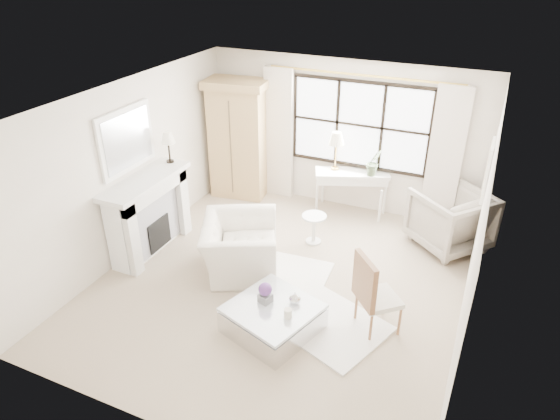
% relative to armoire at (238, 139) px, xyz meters
% --- Properties ---
extents(floor, '(5.50, 5.50, 0.00)m').
position_rel_armoire_xyz_m(floor, '(1.91, -2.37, -1.14)').
color(floor, tan).
rests_on(floor, ground).
extents(ceiling, '(5.50, 5.50, 0.00)m').
position_rel_armoire_xyz_m(ceiling, '(1.91, -2.37, 1.56)').
color(ceiling, white).
rests_on(ceiling, ground).
extents(wall_back, '(5.00, 0.00, 5.00)m').
position_rel_armoire_xyz_m(wall_back, '(1.91, 0.38, 0.21)').
color(wall_back, silver).
rests_on(wall_back, ground).
extents(wall_front, '(5.00, 0.00, 5.00)m').
position_rel_armoire_xyz_m(wall_front, '(1.91, -5.12, 0.21)').
color(wall_front, beige).
rests_on(wall_front, ground).
extents(wall_left, '(0.00, 5.50, 5.50)m').
position_rel_armoire_xyz_m(wall_left, '(-0.59, -2.37, 0.21)').
color(wall_left, silver).
rests_on(wall_left, ground).
extents(wall_right, '(0.00, 5.50, 5.50)m').
position_rel_armoire_xyz_m(wall_right, '(4.41, -2.37, 0.21)').
color(wall_right, beige).
rests_on(wall_right, ground).
extents(window_pane, '(2.40, 0.02, 1.50)m').
position_rel_armoire_xyz_m(window_pane, '(2.21, 0.36, 0.46)').
color(window_pane, white).
rests_on(window_pane, wall_back).
extents(window_frame, '(2.50, 0.04, 1.50)m').
position_rel_armoire_xyz_m(window_frame, '(2.21, 0.35, 0.46)').
color(window_frame, black).
rests_on(window_frame, wall_back).
extents(curtain_rod, '(3.30, 0.04, 0.04)m').
position_rel_armoire_xyz_m(curtain_rod, '(2.21, 0.30, 1.33)').
color(curtain_rod, gold).
rests_on(curtain_rod, wall_back).
extents(curtain_left, '(0.55, 0.10, 2.47)m').
position_rel_armoire_xyz_m(curtain_left, '(0.71, 0.28, 0.10)').
color(curtain_left, silver).
rests_on(curtain_left, ground).
extents(curtain_right, '(0.55, 0.10, 2.47)m').
position_rel_armoire_xyz_m(curtain_right, '(3.71, 0.28, 0.10)').
color(curtain_right, silver).
rests_on(curtain_right, ground).
extents(fireplace, '(0.58, 1.66, 1.26)m').
position_rel_armoire_xyz_m(fireplace, '(-0.37, -2.37, -0.49)').
color(fireplace, silver).
rests_on(fireplace, ground).
extents(mirror_frame, '(0.05, 1.15, 0.95)m').
position_rel_armoire_xyz_m(mirror_frame, '(-0.56, -2.37, 0.70)').
color(mirror_frame, white).
rests_on(mirror_frame, wall_left).
extents(mirror_glass, '(0.02, 1.00, 0.80)m').
position_rel_armoire_xyz_m(mirror_glass, '(-0.53, -2.37, 0.70)').
color(mirror_glass, silver).
rests_on(mirror_glass, wall_left).
extents(art_frame, '(0.04, 0.62, 0.82)m').
position_rel_armoire_xyz_m(art_frame, '(4.38, -0.67, 0.41)').
color(art_frame, white).
rests_on(art_frame, wall_right).
extents(art_canvas, '(0.01, 0.52, 0.72)m').
position_rel_armoire_xyz_m(art_canvas, '(4.36, -0.67, 0.41)').
color(art_canvas, beige).
rests_on(art_canvas, wall_right).
extents(mantel_lamp, '(0.22, 0.22, 0.51)m').
position_rel_armoire_xyz_m(mantel_lamp, '(-0.34, -1.69, 0.51)').
color(mantel_lamp, black).
rests_on(mantel_lamp, fireplace).
extents(armoire, '(1.20, 0.84, 2.24)m').
position_rel_armoire_xyz_m(armoire, '(0.00, 0.00, 0.00)').
color(armoire, tan).
rests_on(armoire, floor).
extents(console_table, '(1.37, 0.89, 0.80)m').
position_rel_armoire_xyz_m(console_table, '(2.20, 0.15, -0.74)').
color(console_table, white).
rests_on(console_table, floor).
extents(console_lamp, '(0.28, 0.28, 0.69)m').
position_rel_armoire_xyz_m(console_lamp, '(1.87, 0.13, 0.22)').
color(console_lamp, '#B1883D').
rests_on(console_lamp, console_table).
extents(orchid_plant, '(0.34, 0.33, 0.48)m').
position_rel_armoire_xyz_m(orchid_plant, '(2.56, 0.15, -0.10)').
color(orchid_plant, '#526946').
rests_on(orchid_plant, console_table).
extents(side_table, '(0.40, 0.40, 0.51)m').
position_rel_armoire_xyz_m(side_table, '(1.96, -1.13, -0.81)').
color(side_table, silver).
rests_on(side_table, floor).
extents(rug_left, '(1.64, 1.21, 0.03)m').
position_rel_armoire_xyz_m(rug_left, '(1.75, -2.21, -1.13)').
color(rug_left, white).
rests_on(rug_left, floor).
extents(rug_right, '(1.80, 1.58, 0.03)m').
position_rel_armoire_xyz_m(rug_right, '(2.80, -2.94, -1.13)').
color(rug_right, white).
rests_on(rug_right, floor).
extents(club_armchair, '(1.49, 1.57, 0.80)m').
position_rel_armoire_xyz_m(club_armchair, '(1.22, -2.30, -0.74)').
color(club_armchair, silver).
rests_on(club_armchair, floor).
extents(wingback_chair, '(1.48, 1.48, 0.97)m').
position_rel_armoire_xyz_m(wingback_chair, '(3.99, -0.33, -0.65)').
color(wingback_chair, '#9F9586').
rests_on(wingback_chair, floor).
extents(french_chair, '(0.68, 0.68, 1.08)m').
position_rel_armoire_xyz_m(french_chair, '(3.41, -2.76, -0.83)').
color(french_chair, '#8D5F3B').
rests_on(french_chair, floor).
extents(coffee_table, '(1.26, 1.26, 0.38)m').
position_rel_armoire_xyz_m(coffee_table, '(2.24, -3.33, -0.96)').
color(coffee_table, silver).
rests_on(coffee_table, floor).
extents(planter_box, '(0.19, 0.19, 0.11)m').
position_rel_armoire_xyz_m(planter_box, '(2.11, -3.28, -0.70)').
color(planter_box, slate).
rests_on(planter_box, coffee_table).
extents(planter_flowers, '(0.17, 0.17, 0.17)m').
position_rel_armoire_xyz_m(planter_flowers, '(2.11, -3.28, -0.56)').
color(planter_flowers, '#5E327D').
rests_on(planter_flowers, planter_box).
extents(pillar_candle, '(0.10, 0.10, 0.12)m').
position_rel_armoire_xyz_m(pillar_candle, '(2.49, -3.44, -0.70)').
color(pillar_candle, silver).
rests_on(pillar_candle, coffee_table).
extents(coffee_vase, '(0.18, 0.18, 0.16)m').
position_rel_armoire_xyz_m(coffee_vase, '(2.46, -3.15, -0.68)').
color(coffee_vase, silver).
rests_on(coffee_vase, coffee_table).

